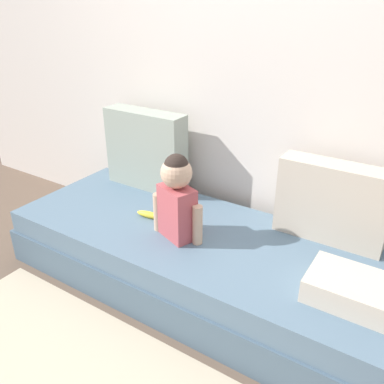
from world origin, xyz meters
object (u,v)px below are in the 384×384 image
(couch, at_px, (197,259))
(throw_pillow_right, at_px, (332,203))
(toddler, at_px, (177,196))
(folded_blanket, at_px, (353,290))
(throw_pillow_left, at_px, (146,150))
(banana, at_px, (149,215))

(couch, height_order, throw_pillow_right, throw_pillow_right)
(toddler, xyz_separation_m, folded_blanket, (0.96, -0.02, -0.20))
(throw_pillow_left, distance_m, throw_pillow_right, 1.28)
(couch, bearing_deg, folded_blanket, -7.21)
(toddler, relative_size, folded_blanket, 1.24)
(throw_pillow_right, xyz_separation_m, folded_blanket, (0.24, -0.46, -0.17))
(throw_pillow_right, bearing_deg, banana, -159.78)
(toddler, bearing_deg, throw_pillow_right, 31.58)
(couch, xyz_separation_m, toddler, (-0.08, -0.09, 0.44))
(couch, height_order, banana, banana)
(throw_pillow_right, height_order, banana, throw_pillow_right)
(couch, xyz_separation_m, banana, (-0.34, -0.01, 0.21))
(throw_pillow_right, bearing_deg, toddler, -148.42)
(couch, height_order, folded_blanket, folded_blanket)
(toddler, relative_size, banana, 2.91)
(couch, relative_size, throw_pillow_left, 3.91)
(banana, bearing_deg, folded_blanket, -4.56)
(throw_pillow_left, height_order, banana, throw_pillow_left)
(couch, distance_m, folded_blanket, 0.92)
(throw_pillow_left, distance_m, banana, 0.53)
(toddler, height_order, folded_blanket, toddler)
(couch, distance_m, banana, 0.40)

